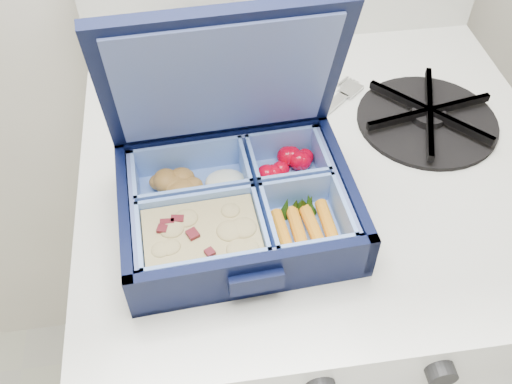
{
  "coord_description": "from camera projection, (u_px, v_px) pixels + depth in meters",
  "views": [
    {
      "loc": [
        -0.67,
        1.19,
        1.36
      ],
      "look_at": [
        -0.62,
        1.59,
        0.91
      ],
      "focal_mm": 40.0,
      "sensor_mm": 36.0,
      "label": 1
    }
  ],
  "objects": [
    {
      "name": "fork",
      "position": [
        308.0,
        125.0,
        0.73
      ],
      "size": [
        0.17,
        0.15,
        0.01
      ],
      "primitive_type": null,
      "rotation": [
        0.0,
        0.0,
        -0.85
      ],
      "color": "#B5B5B5",
      "rests_on": "stove"
    },
    {
      "name": "stove",
      "position": [
        298.0,
        320.0,
        1.03
      ],
      "size": [
        0.58,
        0.58,
        0.87
      ],
      "primitive_type": null,
      "color": "silver",
      "rests_on": "floor"
    },
    {
      "name": "bento_box",
      "position": [
        238.0,
        206.0,
        0.6
      ],
      "size": [
        0.25,
        0.2,
        0.06
      ],
      "primitive_type": null,
      "rotation": [
        0.0,
        0.0,
        0.06
      ],
      "color": "black",
      "rests_on": "stove"
    },
    {
      "name": "burner_grate",
      "position": [
        429.0,
        115.0,
        0.73
      ],
      "size": [
        0.21,
        0.21,
        0.03
      ],
      "primitive_type": "cylinder",
      "rotation": [
        0.0,
        0.0,
        0.2
      ],
      "color": "black",
      "rests_on": "stove"
    },
    {
      "name": "burner_grate_rear",
      "position": [
        218.0,
        52.0,
        0.82
      ],
      "size": [
        0.19,
        0.19,
        0.02
      ],
      "primitive_type": "cylinder",
      "rotation": [
        0.0,
        0.0,
        0.02
      ],
      "color": "black",
      "rests_on": "stove"
    }
  ]
}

